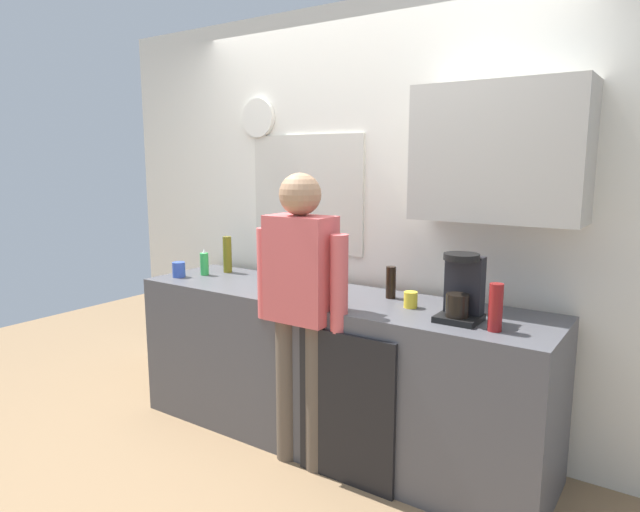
% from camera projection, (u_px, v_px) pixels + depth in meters
% --- Properties ---
extents(ground_plane, '(8.00, 8.00, 0.00)m').
position_uv_depth(ground_plane, '(302.00, 462.00, 3.09)').
color(ground_plane, '#8C6D4C').
extents(kitchen_counter, '(2.52, 0.64, 0.90)m').
position_uv_depth(kitchen_counter, '(331.00, 369.00, 3.26)').
color(kitchen_counter, '#4C4C51').
rests_on(kitchen_counter, ground_plane).
extents(dishwasher_panel, '(0.56, 0.02, 0.81)m').
position_uv_depth(dishwasher_panel, '(345.00, 410.00, 2.83)').
color(dishwasher_panel, black).
rests_on(dishwasher_panel, ground_plane).
extents(back_wall_assembly, '(4.12, 0.42, 2.60)m').
position_uv_depth(back_wall_assembly, '(383.00, 211.00, 3.37)').
color(back_wall_assembly, silver).
rests_on(back_wall_assembly, ground_plane).
extents(coffee_maker, '(0.20, 0.20, 0.33)m').
position_uv_depth(coffee_maker, '(462.00, 290.00, 2.67)').
color(coffee_maker, black).
rests_on(coffee_maker, kitchen_counter).
extents(bottle_dark_sauce, '(0.06, 0.06, 0.18)m').
position_uv_depth(bottle_dark_sauce, '(391.00, 282.00, 3.11)').
color(bottle_dark_sauce, black).
rests_on(bottle_dark_sauce, kitchen_counter).
extents(bottle_red_vinegar, '(0.06, 0.06, 0.22)m').
position_uv_depth(bottle_red_vinegar, '(496.00, 307.00, 2.50)').
color(bottle_red_vinegar, maroon).
rests_on(bottle_red_vinegar, kitchen_counter).
extents(bottle_olive_oil, '(0.06, 0.06, 0.25)m').
position_uv_depth(bottle_olive_oil, '(227.00, 254.00, 3.82)').
color(bottle_olive_oil, olive).
rests_on(bottle_olive_oil, kitchen_counter).
extents(cup_yellow_cup, '(0.07, 0.07, 0.08)m').
position_uv_depth(cup_yellow_cup, '(411.00, 300.00, 2.91)').
color(cup_yellow_cup, yellow).
rests_on(cup_yellow_cup, kitchen_counter).
extents(cup_blue_mug, '(0.08, 0.08, 0.10)m').
position_uv_depth(cup_blue_mug, '(179.00, 270.00, 3.68)').
color(cup_blue_mug, '#3351B2').
rests_on(cup_blue_mug, kitchen_counter).
extents(mixing_bowl, '(0.22, 0.22, 0.08)m').
position_uv_depth(mixing_bowl, '(302.00, 287.00, 3.21)').
color(mixing_bowl, orange).
rests_on(mixing_bowl, kitchen_counter).
extents(dish_soap, '(0.06, 0.06, 0.18)m').
position_uv_depth(dish_soap, '(204.00, 264.00, 3.74)').
color(dish_soap, green).
rests_on(dish_soap, kitchen_counter).
extents(person_at_sink, '(0.57, 0.22, 1.60)m').
position_uv_depth(person_at_sink, '(301.00, 297.00, 2.93)').
color(person_at_sink, brown).
rests_on(person_at_sink, ground_plane).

